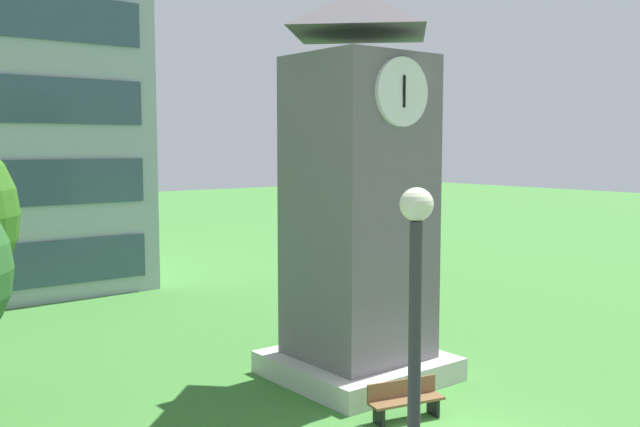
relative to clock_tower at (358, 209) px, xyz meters
The scene contains 3 objects.
clock_tower is the anchor object (origin of this frame).
park_bench 5.18m from the clock_tower, 111.18° to the right, with size 1.86×0.89×0.88m.
street_lamp 11.35m from the clock_tower, 128.18° to the right, with size 0.36×0.36×5.80m.
Camera 1 is at (-11.36, -9.67, 6.23)m, focal length 39.83 mm.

